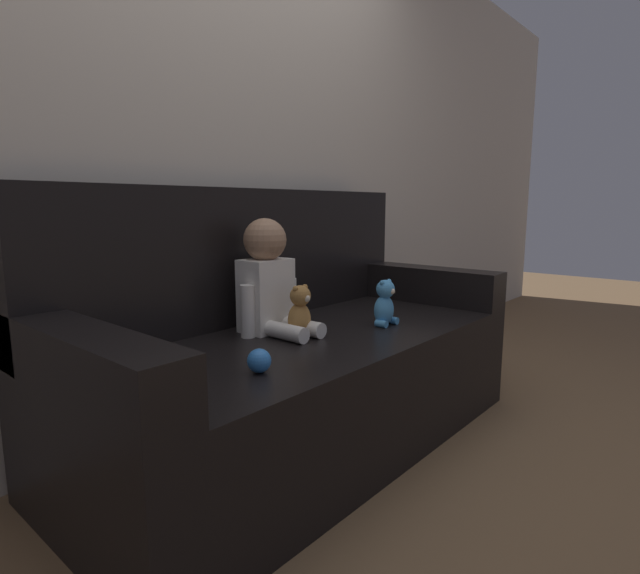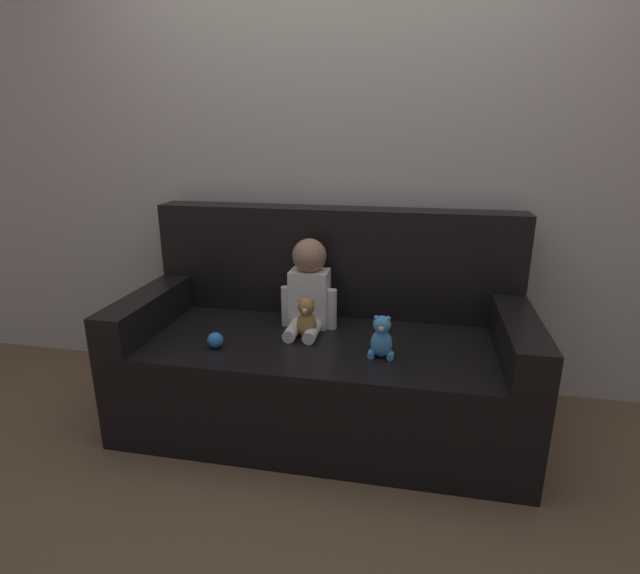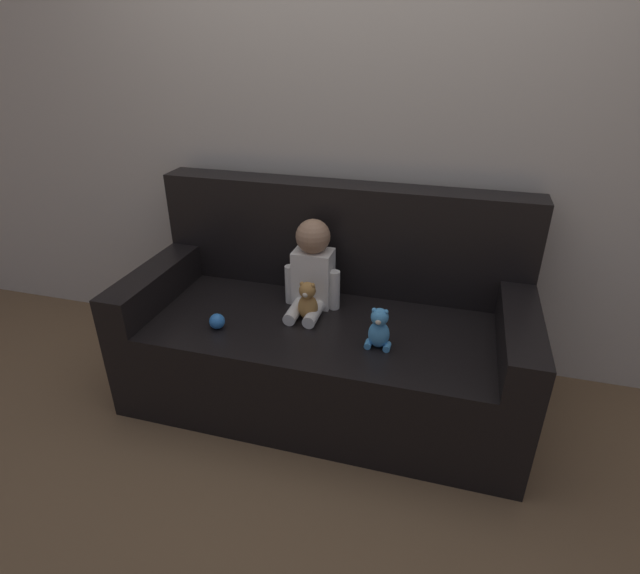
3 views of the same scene
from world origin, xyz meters
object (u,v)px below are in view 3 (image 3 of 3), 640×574
Objects in this scene: person_baby at (312,269)px; toy_ball at (217,321)px; teddy_bear_brown at (308,301)px; couch at (328,331)px; plush_toy_side at (379,329)px.

toy_ball is (-0.36, -0.34, -0.16)m from person_baby.
person_baby reaches higher than teddy_bear_brown.
couch reaches higher than plush_toy_side.
teddy_bear_brown reaches higher than plush_toy_side.
teddy_bear_brown is 0.39m from plush_toy_side.
person_baby is 6.12× the size of toy_ball.
person_baby is at bearing 156.49° from couch.
plush_toy_side reaches higher than toy_ball.
teddy_bear_brown is 1.04× the size of plush_toy_side.
person_baby is 2.31× the size of plush_toy_side.
teddy_bear_brown reaches higher than toy_ball.
person_baby is at bearing 143.18° from plush_toy_side.
teddy_bear_brown is at bearing -124.08° from couch.
plush_toy_side is at bearing -21.18° from teddy_bear_brown.
couch reaches higher than teddy_bear_brown.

